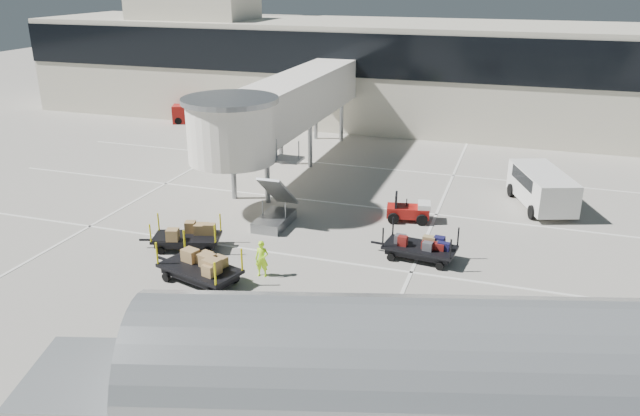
{
  "coord_description": "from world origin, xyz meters",
  "views": [
    {
      "loc": [
        9.76,
        -21.39,
        11.74
      ],
      "look_at": [
        1.65,
        3.02,
        2.0
      ],
      "focal_mm": 35.0,
      "sensor_mm": 36.0,
      "label": 1
    }
  ],
  "objects_px": {
    "suitcase_cart": "(420,248)",
    "belt_loader": "(196,114)",
    "box_cart_far": "(185,237)",
    "aircraft": "(554,393)",
    "ground_worker": "(262,259)",
    "box_cart_near": "(199,269)",
    "minivan": "(541,185)",
    "baggage_tug": "(409,211)"
  },
  "relations": [
    {
      "from": "baggage_tug",
      "to": "box_cart_far",
      "type": "xyz_separation_m",
      "value": [
        -8.99,
        -6.53,
        0.01
      ]
    },
    {
      "from": "box_cart_far",
      "to": "minivan",
      "type": "height_order",
      "value": "minivan"
    },
    {
      "from": "box_cart_near",
      "to": "belt_loader",
      "type": "height_order",
      "value": "belt_loader"
    },
    {
      "from": "box_cart_near",
      "to": "ground_worker",
      "type": "distance_m",
      "value": 2.54
    },
    {
      "from": "baggage_tug",
      "to": "ground_worker",
      "type": "bearing_deg",
      "value": -129.8
    },
    {
      "from": "ground_worker",
      "to": "belt_loader",
      "type": "distance_m",
      "value": 29.28
    },
    {
      "from": "box_cart_far",
      "to": "belt_loader",
      "type": "distance_m",
      "value": 25.75
    },
    {
      "from": "suitcase_cart",
      "to": "box_cart_far",
      "type": "bearing_deg",
      "value": -161.91
    },
    {
      "from": "ground_worker",
      "to": "suitcase_cart",
      "type": "bearing_deg",
      "value": 24.57
    },
    {
      "from": "box_cart_near",
      "to": "box_cart_far",
      "type": "bearing_deg",
      "value": 145.14
    },
    {
      "from": "baggage_tug",
      "to": "aircraft",
      "type": "distance_m",
      "value": 17.94
    },
    {
      "from": "belt_loader",
      "to": "ground_worker",
      "type": "bearing_deg",
      "value": -77.83
    },
    {
      "from": "baggage_tug",
      "to": "aircraft",
      "type": "height_order",
      "value": "aircraft"
    },
    {
      "from": "belt_loader",
      "to": "box_cart_far",
      "type": "bearing_deg",
      "value": -84.13
    },
    {
      "from": "box_cart_far",
      "to": "ground_worker",
      "type": "xyz_separation_m",
      "value": [
        4.4,
        -1.46,
        0.25
      ]
    },
    {
      "from": "baggage_tug",
      "to": "minivan",
      "type": "relative_size",
      "value": 0.41
    },
    {
      "from": "suitcase_cart",
      "to": "belt_loader",
      "type": "relative_size",
      "value": 0.91
    },
    {
      "from": "ground_worker",
      "to": "minivan",
      "type": "relative_size",
      "value": 0.28
    },
    {
      "from": "suitcase_cart",
      "to": "ground_worker",
      "type": "relative_size",
      "value": 2.5
    },
    {
      "from": "ground_worker",
      "to": "minivan",
      "type": "xyz_separation_m",
      "value": [
        10.8,
        12.26,
        0.4
      ]
    },
    {
      "from": "suitcase_cart",
      "to": "aircraft",
      "type": "relative_size",
      "value": 0.19
    },
    {
      "from": "box_cart_far",
      "to": "aircraft",
      "type": "height_order",
      "value": "aircraft"
    },
    {
      "from": "suitcase_cart",
      "to": "aircraft",
      "type": "distance_m",
      "value": 13.47
    },
    {
      "from": "minivan",
      "to": "box_cart_near",
      "type": "bearing_deg",
      "value": -153.37
    },
    {
      "from": "minivan",
      "to": "belt_loader",
      "type": "xyz_separation_m",
      "value": [
        -27.23,
        11.98,
        -0.44
      ]
    },
    {
      "from": "box_cart_near",
      "to": "minivan",
      "type": "relative_size",
      "value": 0.76
    },
    {
      "from": "box_cart_far",
      "to": "belt_loader",
      "type": "height_order",
      "value": "belt_loader"
    },
    {
      "from": "box_cart_near",
      "to": "box_cart_far",
      "type": "distance_m",
      "value": 3.62
    },
    {
      "from": "box_cart_far",
      "to": "belt_loader",
      "type": "relative_size",
      "value": 0.89
    },
    {
      "from": "box_cart_far",
      "to": "ground_worker",
      "type": "relative_size",
      "value": 2.42
    },
    {
      "from": "box_cart_near",
      "to": "minivan",
      "type": "height_order",
      "value": "minivan"
    },
    {
      "from": "ground_worker",
      "to": "aircraft",
      "type": "bearing_deg",
      "value": -45.59
    },
    {
      "from": "box_cart_near",
      "to": "box_cart_far",
      "type": "relative_size",
      "value": 1.13
    },
    {
      "from": "suitcase_cart",
      "to": "belt_loader",
      "type": "bearing_deg",
      "value": 143.45
    },
    {
      "from": "ground_worker",
      "to": "belt_loader",
      "type": "bearing_deg",
      "value": 117.02
    },
    {
      "from": "belt_loader",
      "to": "aircraft",
      "type": "bearing_deg",
      "value": -72.26
    },
    {
      "from": "box_cart_near",
      "to": "minivan",
      "type": "xyz_separation_m",
      "value": [
        12.95,
        13.62,
        0.54
      ]
    },
    {
      "from": "box_cart_near",
      "to": "box_cart_far",
      "type": "xyz_separation_m",
      "value": [
        -2.26,
        2.82,
        -0.11
      ]
    },
    {
      "from": "baggage_tug",
      "to": "aircraft",
      "type": "relative_size",
      "value": 0.11
    },
    {
      "from": "box_cart_far",
      "to": "aircraft",
      "type": "xyz_separation_m",
      "value": [
        15.26,
        -10.09,
        2.49
      ]
    },
    {
      "from": "baggage_tug",
      "to": "ground_worker",
      "type": "height_order",
      "value": "ground_worker"
    },
    {
      "from": "box_cart_near",
      "to": "belt_loader",
      "type": "relative_size",
      "value": 1.0
    }
  ]
}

